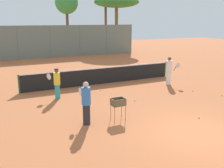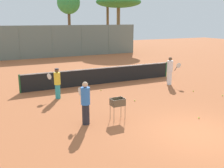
{
  "view_description": "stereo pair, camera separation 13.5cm",
  "coord_description": "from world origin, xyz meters",
  "px_view_note": "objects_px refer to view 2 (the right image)",
  "views": [
    {
      "loc": [
        -6.75,
        -6.57,
        4.06
      ],
      "look_at": [
        -1.23,
        4.56,
        1.0
      ],
      "focal_mm": 42.0,
      "sensor_mm": 36.0,
      "label": 1
    },
    {
      "loc": [
        -6.63,
        -6.62,
        4.06
      ],
      "look_at": [
        -1.23,
        4.56,
        1.0
      ],
      "focal_mm": 42.0,
      "sensor_mm": 36.0,
      "label": 2
    }
  ],
  "objects_px": {
    "player_white_outfit": "(57,83)",
    "player_red_cap": "(85,103)",
    "tennis_net": "(102,75)",
    "player_yellow_shirt": "(170,71)",
    "ball_cart": "(118,104)"
  },
  "relations": [
    {
      "from": "tennis_net",
      "to": "player_yellow_shirt",
      "type": "xyz_separation_m",
      "value": [
        3.79,
        -2.07,
        0.36
      ]
    },
    {
      "from": "player_white_outfit",
      "to": "player_yellow_shirt",
      "type": "bearing_deg",
      "value": -128.34
    },
    {
      "from": "player_white_outfit",
      "to": "player_red_cap",
      "type": "xyz_separation_m",
      "value": [
        0.12,
        -3.96,
        0.06
      ]
    },
    {
      "from": "ball_cart",
      "to": "tennis_net",
      "type": "bearing_deg",
      "value": 71.99
    },
    {
      "from": "tennis_net",
      "to": "player_yellow_shirt",
      "type": "distance_m",
      "value": 4.33
    },
    {
      "from": "tennis_net",
      "to": "player_white_outfit",
      "type": "bearing_deg",
      "value": -150.37
    },
    {
      "from": "player_white_outfit",
      "to": "player_yellow_shirt",
      "type": "distance_m",
      "value": 7.22
    },
    {
      "from": "tennis_net",
      "to": "player_white_outfit",
      "type": "distance_m",
      "value": 3.96
    },
    {
      "from": "tennis_net",
      "to": "player_red_cap",
      "type": "height_order",
      "value": "player_red_cap"
    },
    {
      "from": "player_red_cap",
      "to": "player_yellow_shirt",
      "type": "relative_size",
      "value": 0.98
    },
    {
      "from": "player_red_cap",
      "to": "player_yellow_shirt",
      "type": "distance_m",
      "value": 8.08
    },
    {
      "from": "tennis_net",
      "to": "player_yellow_shirt",
      "type": "relative_size",
      "value": 5.78
    },
    {
      "from": "tennis_net",
      "to": "ball_cart",
      "type": "distance_m",
      "value": 6.36
    },
    {
      "from": "player_white_outfit",
      "to": "ball_cart",
      "type": "distance_m",
      "value": 4.35
    },
    {
      "from": "player_red_cap",
      "to": "player_white_outfit",
      "type": "bearing_deg",
      "value": -3.51
    }
  ]
}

